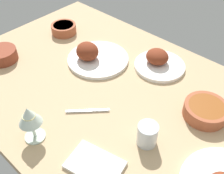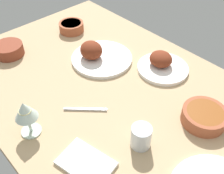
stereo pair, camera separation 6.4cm
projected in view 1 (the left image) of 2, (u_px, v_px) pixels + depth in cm
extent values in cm
cube|color=tan|center=(112.00, 94.00, 107.70)|extent=(140.00, 90.00, 4.00)
cylinder|color=white|center=(159.00, 66.00, 116.83)|extent=(22.01, 22.01, 1.60)
ellipsoid|color=maroon|center=(157.00, 57.00, 115.52)|extent=(9.94, 9.39, 6.31)
cylinder|color=white|center=(98.00, 59.00, 120.35)|extent=(27.28, 27.28, 1.60)
ellipsoid|color=maroon|center=(87.00, 51.00, 117.12)|extent=(10.38, 9.51, 7.97)
cylinder|color=#A35133|center=(64.00, 29.00, 136.66)|extent=(12.55, 12.55, 4.78)
cylinder|color=white|center=(63.00, 26.00, 135.37)|extent=(10.29, 10.29, 1.00)
cylinder|color=#A35133|center=(205.00, 111.00, 95.18)|extent=(15.61, 15.61, 4.94)
cylinder|color=brown|center=(207.00, 107.00, 93.84)|extent=(12.80, 12.80, 1.00)
cylinder|color=brown|center=(2.00, 55.00, 119.60)|extent=(13.12, 13.12, 5.31)
cylinder|color=#D6BC70|center=(1.00, 51.00, 118.14)|extent=(10.76, 10.76, 1.00)
cylinder|color=silver|center=(35.00, 136.00, 89.69)|extent=(7.00, 7.00, 0.50)
cylinder|color=silver|center=(33.00, 129.00, 87.14)|extent=(1.00, 1.00, 7.00)
cone|color=silver|center=(29.00, 116.00, 82.56)|extent=(7.60, 7.60, 6.50)
cylinder|color=beige|center=(30.00, 119.00, 83.54)|extent=(4.18, 4.18, 2.80)
cylinder|color=silver|center=(147.00, 134.00, 85.53)|extent=(6.70, 6.70, 8.07)
cube|color=white|center=(95.00, 165.00, 81.38)|extent=(18.67, 14.49, 1.20)
cube|color=silver|center=(88.00, 111.00, 97.86)|extent=(11.86, 12.06, 0.80)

